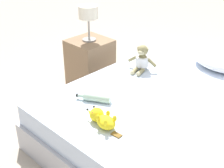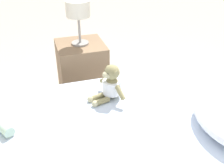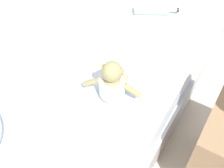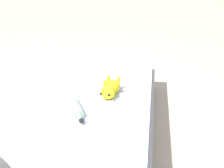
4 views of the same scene
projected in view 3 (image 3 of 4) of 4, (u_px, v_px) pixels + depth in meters
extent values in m
plane|color=#B7A893|center=(61.00, 89.00, 2.02)|extent=(16.00, 16.00, 0.00)
cube|color=#B2B2B7|center=(59.00, 77.00, 1.93)|extent=(1.55, 2.06, 0.24)
cube|color=silver|center=(54.00, 55.00, 1.78)|extent=(1.50, 1.99, 0.17)
ellipsoid|color=#8E8456|center=(112.00, 87.00, 1.42)|extent=(0.13, 0.13, 0.15)
cylinder|color=white|center=(112.00, 87.00, 1.41)|extent=(0.15, 0.15, 0.09)
sphere|color=#8E8456|center=(112.00, 72.00, 1.33)|extent=(0.10, 0.10, 0.10)
ellipsoid|color=#C1B789|center=(114.00, 66.00, 1.36)|extent=(0.07, 0.06, 0.04)
sphere|color=black|center=(110.00, 63.00, 1.35)|extent=(0.01, 0.01, 0.01)
sphere|color=black|center=(118.00, 65.00, 1.35)|extent=(0.01, 0.01, 0.01)
cylinder|color=#8E8456|center=(102.00, 68.00, 1.33)|extent=(0.02, 0.03, 0.03)
cylinder|color=#8E8456|center=(122.00, 72.00, 1.32)|extent=(0.02, 0.03, 0.03)
cylinder|color=#8E8456|center=(92.00, 82.00, 1.43)|extent=(0.10, 0.05, 0.08)
cylinder|color=#8E8456|center=(132.00, 90.00, 1.39)|extent=(0.10, 0.05, 0.08)
cylinder|color=#8E8456|center=(111.00, 79.00, 1.53)|extent=(0.06, 0.11, 0.04)
cylinder|color=#8E8456|center=(123.00, 82.00, 1.52)|extent=(0.06, 0.11, 0.04)
sphere|color=#C1B789|center=(114.00, 72.00, 1.56)|extent=(0.04, 0.04, 0.04)
sphere|color=#C1B789|center=(125.00, 74.00, 1.55)|extent=(0.04, 0.04, 0.04)
cylinder|color=#B2D1B7|center=(151.00, 10.00, 1.87)|extent=(0.21, 0.16, 0.06)
cylinder|color=#B2D1B7|center=(173.00, 10.00, 1.86)|extent=(0.05, 0.04, 0.02)
cylinder|color=black|center=(178.00, 10.00, 1.86)|extent=(0.03, 0.03, 0.03)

